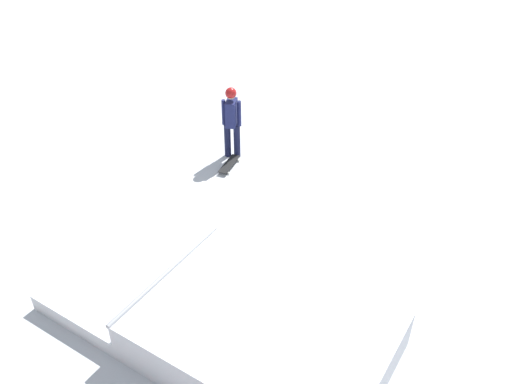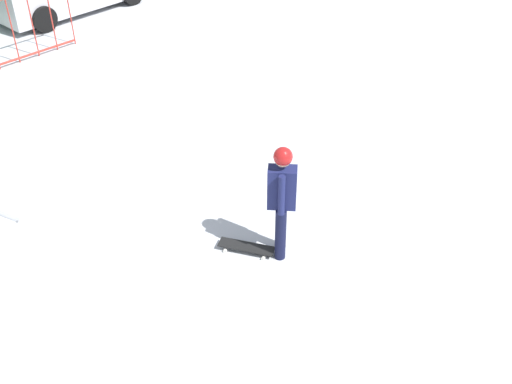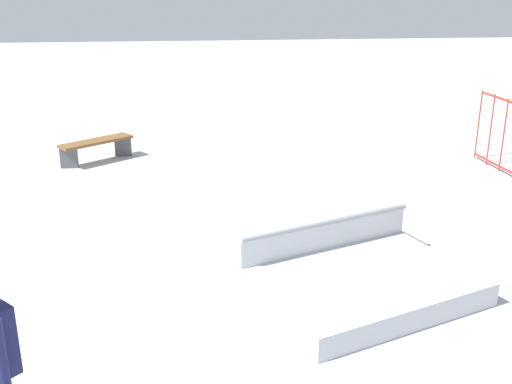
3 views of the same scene
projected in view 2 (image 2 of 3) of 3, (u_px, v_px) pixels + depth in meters
ground_plane at (4, 313)px, 7.76m from camera, size 60.00×60.00×0.00m
skater at (282, 194)px, 8.10m from camera, size 0.42×0.43×1.73m
skateboard at (246, 247)px, 8.66m from camera, size 0.60×0.78×0.09m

